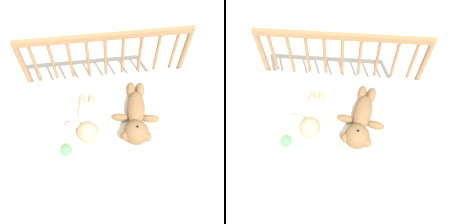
{
  "view_description": "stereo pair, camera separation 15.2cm",
  "coord_description": "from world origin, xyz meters",
  "views": [
    {
      "loc": [
        -0.09,
        -0.76,
        1.81
      ],
      "look_at": [
        0.0,
        0.01,
        0.5
      ],
      "focal_mm": 40.0,
      "sensor_mm": 36.0,
      "label": 1
    },
    {
      "loc": [
        0.06,
        -0.77,
        1.81
      ],
      "look_at": [
        0.0,
        0.01,
        0.5
      ],
      "focal_mm": 40.0,
      "sensor_mm": 36.0,
      "label": 2
    }
  ],
  "objects": [
    {
      "name": "ground_plane",
      "position": [
        0.0,
        0.0,
        0.0
      ],
      "size": [
        12.0,
        12.0,
        0.0
      ],
      "primitive_type": "plane",
      "color": "silver"
    },
    {
      "name": "crib_mattress",
      "position": [
        0.0,
        0.0,
        0.22
      ],
      "size": [
        1.09,
        0.68,
        0.44
      ],
      "color": "silver",
      "rests_on": "ground_plane"
    },
    {
      "name": "crib_rail",
      "position": [
        0.0,
        0.36,
        0.55
      ],
      "size": [
        1.09,
        0.04,
        0.79
      ],
      "color": "#997047",
      "rests_on": "ground_plane"
    },
    {
      "name": "blanket",
      "position": [
        0.03,
        0.02,
        0.44
      ],
      "size": [
        0.8,
        0.56,
        0.01
      ],
      "color": "silver",
      "rests_on": "crib_mattress"
    },
    {
      "name": "teddy_bear",
      "position": [
        0.14,
        -0.06,
        0.5
      ],
      "size": [
        0.3,
        0.47,
        0.15
      ],
      "color": "olive",
      "rests_on": "crib_mattress"
    },
    {
      "name": "baby",
      "position": [
        -0.15,
        -0.03,
        0.49
      ],
      "size": [
        0.27,
        0.36,
        0.13
      ],
      "color": "#EAEACC",
      "rests_on": "crib_mattress"
    },
    {
      "name": "toy_ball",
      "position": [
        -0.29,
        -0.2,
        0.47
      ],
      "size": [
        0.07,
        0.07,
        0.07
      ],
      "color": "#59BF66",
      "rests_on": "crib_mattress"
    }
  ]
}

